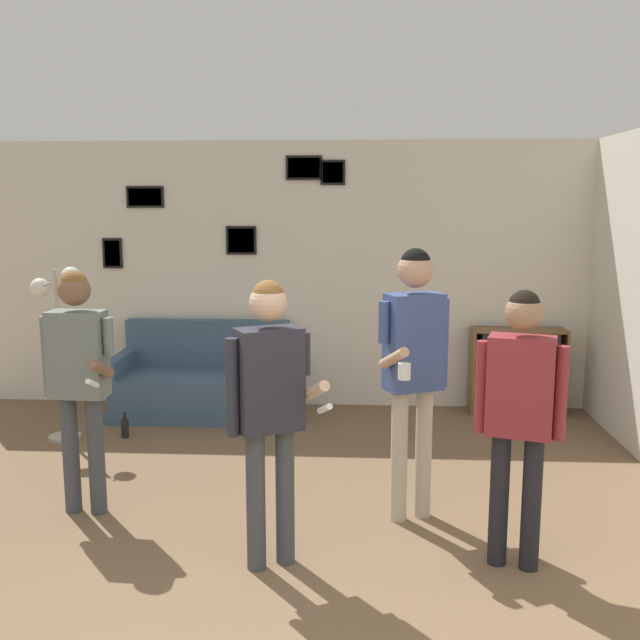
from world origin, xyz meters
name	(u,v)px	position (x,y,z in m)	size (l,w,h in m)	color
wall_back	(322,275)	(-0.01, 4.66, 1.36)	(7.76, 0.08, 2.70)	silver
couch	(203,385)	(-1.17, 4.25, 0.30)	(1.73, 0.80, 0.90)	#3D5670
bookshelf	(517,371)	(1.96, 4.44, 0.43)	(0.92, 0.30, 0.86)	brown
floor_lamp	(58,319)	(-2.24, 3.41, 1.09)	(0.45, 0.28, 1.54)	#ADA89E
person_player_foreground_left	(78,367)	(-1.47, 1.92, 1.02)	(0.50, 0.47, 1.66)	#3D4247
person_player_foreground_center	(269,394)	(-0.11, 1.27, 1.03)	(0.59, 0.38, 1.67)	#3D4247
person_watcher_holding_cup	(414,353)	(0.74, 1.95, 1.13)	(0.46, 0.56, 1.81)	#B7AD99
person_spectator_near_bookshelf	(520,402)	(1.29, 1.34, 0.99)	(0.48, 0.30, 1.62)	black
bottle_on_floor	(125,428)	(-1.71, 3.47, 0.09)	(0.07, 0.07, 0.23)	black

